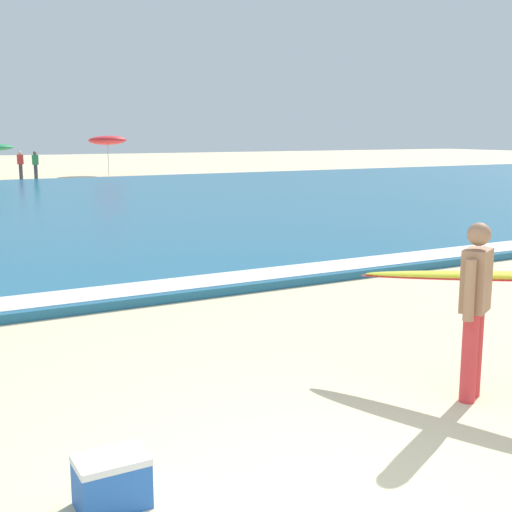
# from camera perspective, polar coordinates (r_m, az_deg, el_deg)

# --- Properties ---
(ground_plane) EXTENTS (160.00, 160.00, 0.00)m
(ground_plane) POSITION_cam_1_polar(r_m,az_deg,el_deg) (5.02, 6.77, -20.17)
(ground_plane) COLOR beige
(surf_foam) EXTENTS (120.00, 0.88, 0.01)m
(surf_foam) POSITION_cam_1_polar(r_m,az_deg,el_deg) (10.46, -13.98, -3.16)
(surf_foam) COLOR white
(surf_foam) RESTS_ON sea
(surfer_with_board) EXTENTS (1.63, 2.60, 1.73)m
(surfer_with_board) POSITION_cam_1_polar(r_m,az_deg,el_deg) (6.93, 18.76, -2.74)
(surfer_with_board) COLOR red
(surfer_with_board) RESTS_ON ground
(beach_umbrella_3) EXTENTS (2.29, 2.32, 2.47)m
(beach_umbrella_3) POSITION_cam_1_polar(r_m,az_deg,el_deg) (42.33, -12.56, 9.61)
(beach_umbrella_3) COLOR beige
(beach_umbrella_3) RESTS_ON ground
(beachgoer_near_row_left) EXTENTS (0.32, 0.20, 1.58)m
(beachgoer_near_row_left) POSITION_cam_1_polar(r_m,az_deg,el_deg) (39.98, -19.46, 7.40)
(beachgoer_near_row_left) COLOR #383842
(beachgoer_near_row_left) RESTS_ON ground
(beachgoer_near_row_mid) EXTENTS (0.32, 0.20, 1.58)m
(beachgoer_near_row_mid) POSITION_cam_1_polar(r_m,az_deg,el_deg) (39.09, -18.30, 7.41)
(beachgoer_near_row_mid) COLOR #383842
(beachgoer_near_row_mid) RESTS_ON ground
(cooler_box) EXTENTS (0.49, 0.35, 0.37)m
(cooler_box) POSITION_cam_1_polar(r_m,az_deg,el_deg) (4.96, -12.21, -18.27)
(cooler_box) COLOR blue
(cooler_box) RESTS_ON ground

